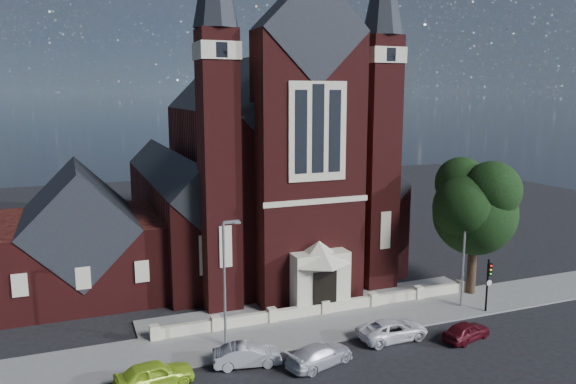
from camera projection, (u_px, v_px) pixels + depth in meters
The scene contains 15 objects.
ground at pixel (282, 278), 48.10m from camera, with size 120.00×120.00×0.00m, color black.
pavement_strip at pixel (337, 325), 38.48m from camera, with size 60.00×5.00×0.12m, color slate.
forecourt_paving at pixel (313, 305), 42.14m from camera, with size 26.00×3.00×0.14m, color slate.
forecourt_wall at pixel (324, 314), 40.31m from camera, with size 24.00×0.40×0.90m, color beige.
church at pixel (253, 172), 53.93m from camera, with size 20.01×34.90×29.20m.
parish_hall at pixel (80, 242), 44.36m from camera, with size 12.00×12.20×10.24m.
street_tree at pixel (479, 208), 42.92m from camera, with size 6.40×6.60×10.70m.
street_lamp_left at pixel (226, 276), 34.36m from camera, with size 1.16×0.22×8.09m.
street_lamp_right at pixel (465, 247), 40.86m from camera, with size 1.16×0.22×8.09m.
traffic_signal at pixel (488, 279), 40.10m from camera, with size 0.28×0.42×4.00m.
car_lime_van at pixel (154, 374), 30.25m from camera, with size 1.71×4.26×1.45m, color #AEDA2B.
car_silver_a at pixel (247, 355), 32.63m from camera, with size 1.38×3.96×1.31m, color #AAADB2.
car_silver_b at pixel (320, 355), 32.69m from camera, with size 1.78×4.37×1.27m, color silver.
car_white_suv at pixel (393, 330), 36.12m from camera, with size 2.16×4.68×1.30m, color white.
car_dark_red at pixel (466, 331), 36.02m from camera, with size 1.45×3.59×1.22m, color #510D17.
Camera 1 is at (-16.43, -28.02, 15.72)m, focal length 35.00 mm.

